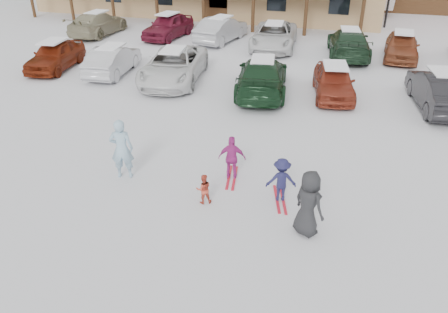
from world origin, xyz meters
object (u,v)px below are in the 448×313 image
(parked_car_8, at_px, (168,26))
(parked_car_10, at_px, (274,36))
(parked_car_0, at_px, (55,55))
(parked_car_1, at_px, (113,60))
(parked_car_5, at_px, (440,90))
(parked_car_4, at_px, (334,81))
(adult_skier, at_px, (122,149))
(parked_car_11, at_px, (349,43))
(parked_car_9, at_px, (221,29))
(parked_car_2, at_px, (174,65))
(parked_car_7, at_px, (98,23))
(child_navy, at_px, (281,180))
(parked_car_3, at_px, (262,76))
(child_magenta, at_px, (232,158))
(bystander_dark, at_px, (308,204))
(toddler_red, at_px, (204,189))
(parked_car_12, at_px, (402,46))

(parked_car_8, relative_size, parked_car_10, 0.84)
(parked_car_0, distance_m, parked_car_1, 3.29)
(parked_car_5, bearing_deg, parked_car_4, -11.23)
(adult_skier, height_order, parked_car_11, adult_skier)
(parked_car_8, xyz_separation_m, parked_car_9, (3.65, -0.01, -0.01))
(parked_car_9, height_order, parked_car_11, parked_car_11)
(parked_car_0, relative_size, parked_car_9, 0.91)
(parked_car_2, xyz_separation_m, parked_car_7, (-8.64, 7.48, -0.01))
(parked_car_0, distance_m, parked_car_4, 14.23)
(adult_skier, bearing_deg, parked_car_10, -113.11)
(parked_car_2, height_order, parked_car_4, parked_car_2)
(parked_car_1, height_order, parked_car_5, parked_car_5)
(child_navy, distance_m, parked_car_8, 19.83)
(adult_skier, distance_m, parked_car_8, 17.84)
(parked_car_3, height_order, parked_car_5, parked_car_5)
(child_navy, bearing_deg, parked_car_9, -84.14)
(child_magenta, height_order, bystander_dark, bystander_dark)
(bystander_dark, bearing_deg, parked_car_2, -15.69)
(parked_car_11, bearing_deg, parked_car_8, -13.21)
(child_navy, distance_m, parked_car_0, 16.07)
(parked_car_1, distance_m, parked_car_8, 7.94)
(parked_car_1, height_order, parked_car_10, parked_car_10)
(toddler_red, bearing_deg, parked_car_3, -114.71)
(parked_car_0, height_order, parked_car_9, parked_car_9)
(parked_car_9, xyz_separation_m, parked_car_10, (3.54, -0.64, -0.02))
(parked_car_4, height_order, parked_car_10, parked_car_10)
(parked_car_4, xyz_separation_m, parked_car_7, (-16.18, 7.36, 0.05))
(child_navy, distance_m, parked_car_11, 15.57)
(child_magenta, bearing_deg, toddler_red, 65.18)
(parked_car_10, relative_size, parked_car_11, 1.02)
(parked_car_10, bearing_deg, toddler_red, -90.46)
(parked_car_1, bearing_deg, parked_car_3, 169.70)
(parked_car_5, xyz_separation_m, parked_car_8, (-15.56, 8.14, 0.00))
(child_magenta, distance_m, parked_car_12, 16.15)
(parked_car_9, relative_size, parked_car_10, 0.86)
(parked_car_12, bearing_deg, parked_car_2, -143.48)
(parked_car_8, distance_m, parked_car_9, 3.65)
(parked_car_4, bearing_deg, parked_car_3, 179.82)
(toddler_red, distance_m, parked_car_1, 12.61)
(parked_car_3, xyz_separation_m, parked_car_7, (-13.07, 7.87, -0.02))
(parked_car_5, xyz_separation_m, parked_car_7, (-20.45, 7.54, -0.02))
(toddler_red, bearing_deg, parked_car_1, -76.53)
(parked_car_1, distance_m, parked_car_3, 7.84)
(parked_car_1, xyz_separation_m, parked_car_8, (-0.36, 7.93, 0.08))
(adult_skier, xyz_separation_m, parked_car_3, (2.43, 8.42, -0.17))
(toddler_red, relative_size, parked_car_0, 0.21)
(parked_car_2, distance_m, parked_car_5, 11.81)
(parked_car_7, bearing_deg, child_navy, 133.58)
(adult_skier, distance_m, parked_car_10, 16.31)
(parked_car_7, bearing_deg, parked_car_8, -173.12)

